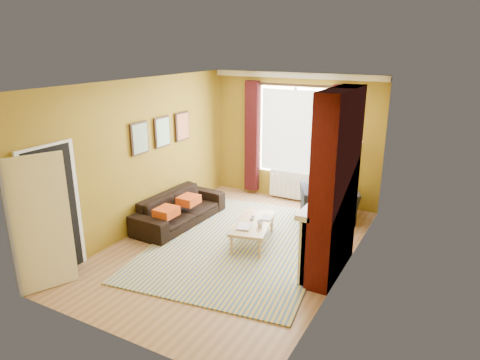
% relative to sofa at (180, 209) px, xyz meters
% --- Properties ---
extents(ground, '(5.50, 5.50, 0.00)m').
position_rel_sofa_xyz_m(ground, '(1.42, -0.40, -0.30)').
color(ground, '#88603E').
rests_on(ground, ground).
extents(room_walls, '(3.82, 5.54, 2.83)m').
position_rel_sofa_xyz_m(room_walls, '(2.06, -0.13, 1.08)').
color(room_walls, olive).
rests_on(room_walls, ground).
extents(striped_rug, '(3.36, 4.29, 0.02)m').
position_rel_sofa_xyz_m(striped_rug, '(1.46, -0.24, -0.29)').
color(striped_rug, '#33598C').
rests_on(striped_rug, ground).
extents(sofa, '(0.88, 2.09, 0.60)m').
position_rel_sofa_xyz_m(sofa, '(0.00, 0.00, 0.00)').
color(sofa, black).
rests_on(sofa, ground).
extents(armchair, '(1.36, 1.30, 0.69)m').
position_rel_sofa_xyz_m(armchair, '(2.50, 1.52, 0.05)').
color(armchair, black).
rests_on(armchair, ground).
extents(coffee_table, '(0.87, 1.31, 0.40)m').
position_rel_sofa_xyz_m(coffee_table, '(1.65, -0.11, 0.06)').
color(coffee_table, tan).
rests_on(coffee_table, ground).
extents(wicker_stool, '(0.50, 0.50, 0.51)m').
position_rel_sofa_xyz_m(wicker_stool, '(2.27, 1.91, -0.04)').
color(wicker_stool, olive).
rests_on(wicker_stool, ground).
extents(floor_lamp, '(0.24, 0.24, 1.56)m').
position_rel_sofa_xyz_m(floor_lamp, '(2.86, 2.00, 0.93)').
color(floor_lamp, black).
rests_on(floor_lamp, ground).
extents(book_a, '(0.30, 0.35, 0.03)m').
position_rel_sofa_xyz_m(book_a, '(1.52, -0.41, 0.11)').
color(book_a, '#999999').
rests_on(book_a, coffee_table).
extents(book_b, '(0.23, 0.29, 0.02)m').
position_rel_sofa_xyz_m(book_b, '(1.69, 0.17, 0.11)').
color(book_b, '#999999').
rests_on(book_b, coffee_table).
extents(mug, '(0.13, 0.13, 0.10)m').
position_rel_sofa_xyz_m(mug, '(1.85, -0.22, 0.15)').
color(mug, '#999999').
rests_on(mug, coffee_table).
extents(tv_remote, '(0.10, 0.18, 0.02)m').
position_rel_sofa_xyz_m(tv_remote, '(1.57, 0.03, 0.11)').
color(tv_remote, '#29292C').
rests_on(tv_remote, coffee_table).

